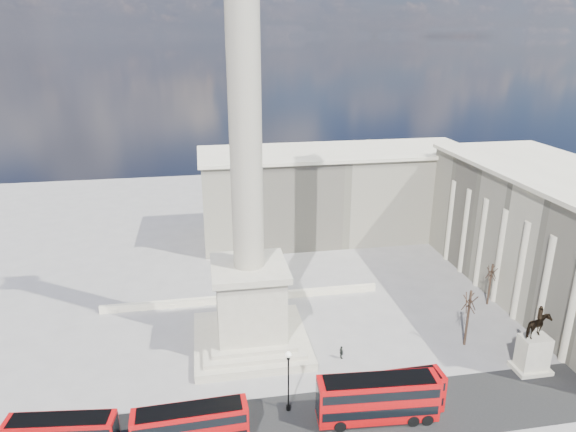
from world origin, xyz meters
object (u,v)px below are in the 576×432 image
(nelsons_column, at_px, (249,248))
(pedestrian_standing, at_px, (546,365))
(equestrian_statue, at_px, (534,349))
(pedestrian_crossing, at_px, (341,352))
(red_bus_a, at_px, (192,427))
(red_bus_c, at_px, (390,394))
(pedestrian_walking, at_px, (418,379))
(victorian_lamp, at_px, (288,376))
(red_bus_b, at_px, (378,398))

(nelsons_column, xyz_separation_m, pedestrian_standing, (32.66, -11.50, -12.06))
(equestrian_statue, relative_size, pedestrian_crossing, 4.99)
(red_bus_a, bearing_deg, pedestrian_crossing, 30.49)
(pedestrian_standing, relative_size, pedestrian_crossing, 1.02)
(pedestrian_standing, height_order, pedestrian_crossing, pedestrian_standing)
(red_bus_c, bearing_deg, nelsons_column, 128.85)
(red_bus_c, relative_size, equestrian_statue, 1.32)
(pedestrian_walking, bearing_deg, pedestrian_crossing, 115.72)
(red_bus_a, distance_m, red_bus_c, 19.76)
(red_bus_a, relative_size, pedestrian_standing, 6.23)
(equestrian_statue, bearing_deg, red_bus_c, -167.68)
(victorian_lamp, xyz_separation_m, pedestrian_crossing, (7.76, 7.75, -3.28))
(nelsons_column, distance_m, red_bus_a, 20.60)
(nelsons_column, relative_size, red_bus_b, 4.09)
(pedestrian_crossing, bearing_deg, nelsons_column, 58.82)
(red_bus_c, relative_size, pedestrian_crossing, 6.59)
(red_bus_a, bearing_deg, red_bus_c, 1.12)
(red_bus_c, bearing_deg, red_bus_b, -158.74)
(red_bus_a, relative_size, pedestrian_crossing, 6.37)
(red_bus_c, distance_m, pedestrian_crossing, 10.40)
(equestrian_statue, relative_size, pedestrian_standing, 4.88)
(nelsons_column, relative_size, victorian_lamp, 7.14)
(nelsons_column, bearing_deg, pedestrian_standing, -19.40)
(victorian_lamp, relative_size, pedestrian_standing, 4.08)
(red_bus_a, height_order, pedestrian_walking, red_bus_a)
(nelsons_column, relative_size, equestrian_statue, 5.97)
(red_bus_b, distance_m, pedestrian_crossing, 10.81)
(nelsons_column, height_order, pedestrian_standing, nelsons_column)
(nelsons_column, distance_m, victorian_lamp, 15.73)
(victorian_lamp, xyz_separation_m, pedestrian_standing, (30.16, 1.29, -3.26))
(red_bus_b, height_order, pedestrian_standing, red_bus_b)
(red_bus_c, bearing_deg, pedestrian_walking, 36.87)
(equestrian_statue, height_order, pedestrian_standing, equestrian_statue)
(pedestrian_standing, bearing_deg, nelsons_column, -49.87)
(red_bus_b, relative_size, equestrian_statue, 1.46)
(equestrian_statue, distance_m, pedestrian_crossing, 21.82)
(red_bus_a, bearing_deg, pedestrian_standing, 4.74)
(red_bus_b, relative_size, red_bus_c, 1.10)
(nelsons_column, xyz_separation_m, red_bus_c, (12.54, -15.07, -10.58))
(red_bus_a, xyz_separation_m, victorian_lamp, (9.70, 3.31, 1.86))
(nelsons_column, height_order, equestrian_statue, nelsons_column)
(pedestrian_walking, height_order, pedestrian_standing, pedestrian_walking)
(red_bus_a, height_order, equestrian_statue, equestrian_statue)
(victorian_lamp, relative_size, pedestrian_walking, 3.80)
(nelsons_column, bearing_deg, victorian_lamp, -78.91)
(equestrian_statue, bearing_deg, red_bus_a, -172.44)
(victorian_lamp, height_order, equestrian_statue, equestrian_statue)
(equestrian_statue, xyz_separation_m, pedestrian_crossing, (-20.89, 5.97, -2.07))
(red_bus_a, height_order, red_bus_c, red_bus_c)
(nelsons_column, height_order, pedestrian_crossing, nelsons_column)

